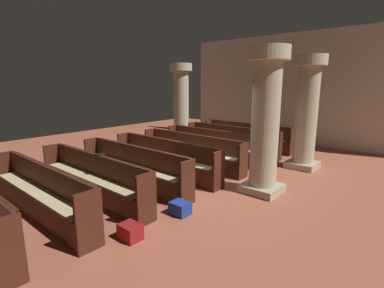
# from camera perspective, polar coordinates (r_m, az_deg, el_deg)

# --- Properties ---
(ground_plane) EXTENTS (19.20, 19.20, 0.00)m
(ground_plane) POSITION_cam_1_polar(r_m,az_deg,el_deg) (7.87, 2.55, -6.60)
(ground_plane) COLOR #AD5B42
(back_wall) EXTENTS (10.00, 0.16, 4.50)m
(back_wall) POSITION_cam_1_polar(r_m,az_deg,el_deg) (12.81, 19.97, 10.18)
(back_wall) COLOR silver
(back_wall) RESTS_ON ground
(pew_row_0) EXTENTS (3.74, 0.47, 0.97)m
(pew_row_0) POSITION_cam_1_polar(r_m,az_deg,el_deg) (11.45, 10.79, 1.79)
(pew_row_0) COLOR #4C2316
(pew_row_0) RESTS_ON ground
(pew_row_1) EXTENTS (3.74, 0.46, 0.97)m
(pew_row_1) POSITION_cam_1_polar(r_m,az_deg,el_deg) (10.52, 7.76, 0.98)
(pew_row_1) COLOR #4C2316
(pew_row_1) RESTS_ON ground
(pew_row_2) EXTENTS (3.74, 0.47, 0.97)m
(pew_row_2) POSITION_cam_1_polar(r_m,az_deg,el_deg) (9.62, 4.14, 0.02)
(pew_row_2) COLOR #4C2316
(pew_row_2) RESTS_ON ground
(pew_row_3) EXTENTS (3.74, 0.46, 0.97)m
(pew_row_3) POSITION_cam_1_polar(r_m,az_deg,el_deg) (8.77, -0.19, -1.14)
(pew_row_3) COLOR #4C2316
(pew_row_3) RESTS_ON ground
(pew_row_4) EXTENTS (3.74, 0.46, 0.97)m
(pew_row_4) POSITION_cam_1_polar(r_m,az_deg,el_deg) (7.99, -5.42, -2.52)
(pew_row_4) COLOR #4C2316
(pew_row_4) RESTS_ON ground
(pew_row_5) EXTENTS (3.74, 0.47, 0.97)m
(pew_row_5) POSITION_cam_1_polar(r_m,az_deg,el_deg) (7.29, -11.73, -4.16)
(pew_row_5) COLOR #4C2316
(pew_row_5) RESTS_ON ground
(pew_row_6) EXTENTS (3.74, 0.46, 0.97)m
(pew_row_6) POSITION_cam_1_polar(r_m,az_deg,el_deg) (6.71, -19.28, -6.05)
(pew_row_6) COLOR #4C2316
(pew_row_6) RESTS_ON ground
(pew_row_7) EXTENTS (3.74, 0.46, 0.97)m
(pew_row_7) POSITION_cam_1_polar(r_m,az_deg,el_deg) (6.26, -28.15, -8.11)
(pew_row_7) COLOR #4C2316
(pew_row_7) RESTS_ON ground
(pillar_aisle_side) EXTENTS (0.91, 0.91, 3.30)m
(pillar_aisle_side) POSITION_cam_1_polar(r_m,az_deg,el_deg) (9.05, 21.86, 6.15)
(pillar_aisle_side) COLOR tan
(pillar_aisle_side) RESTS_ON ground
(pillar_far_side) EXTENTS (0.91, 0.91, 3.30)m
(pillar_far_side) POSITION_cam_1_polar(r_m,az_deg,el_deg) (12.11, -2.17, 8.30)
(pillar_far_side) COLOR tan
(pillar_far_side) RESTS_ON ground
(pillar_aisle_rear) EXTENTS (0.91, 0.91, 3.30)m
(pillar_aisle_rear) POSITION_cam_1_polar(r_m,az_deg,el_deg) (6.64, 14.40, 4.76)
(pillar_aisle_rear) COLOR tan
(pillar_aisle_rear) RESTS_ON ground
(lectern) EXTENTS (0.48, 0.45, 1.08)m
(lectern) POSITION_cam_1_polar(r_m,az_deg,el_deg) (12.19, 15.68, 1.88)
(lectern) COLOR brown
(lectern) RESTS_ON ground
(hymn_book) EXTENTS (0.15, 0.19, 0.03)m
(hymn_book) POSITION_cam_1_polar(r_m,az_deg,el_deg) (6.60, -17.79, -2.02)
(hymn_book) COLOR black
(hymn_book) RESTS_ON pew_row_6
(kneeler_box_red) EXTENTS (0.36, 0.28, 0.26)m
(kneeler_box_red) POSITION_cam_1_polar(r_m,az_deg,el_deg) (5.01, -12.19, -16.73)
(kneeler_box_red) COLOR maroon
(kneeler_box_red) RESTS_ON ground
(kneeler_box_blue) EXTENTS (0.37, 0.31, 0.25)m
(kneeler_box_blue) POSITION_cam_1_polar(r_m,az_deg,el_deg) (5.73, -2.39, -12.66)
(kneeler_box_blue) COLOR navy
(kneeler_box_blue) RESTS_ON ground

